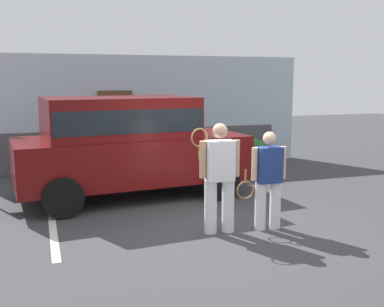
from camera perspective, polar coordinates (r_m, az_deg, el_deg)
ground_plane at (r=7.70m, az=3.15°, el=-9.08°), size 40.00×40.00×0.00m
parking_stripe_0 at (r=8.64m, az=-16.85°, el=-7.41°), size 0.12×4.40×0.01m
house_frontage at (r=12.82m, az=-6.22°, el=4.70°), size 9.20×0.40×3.03m
parked_suv at (r=9.50m, az=-7.99°, el=1.42°), size 4.76×2.52×2.05m
tennis_player_man at (r=7.26m, az=3.37°, el=-2.80°), size 0.78×0.31×1.74m
tennis_player_woman at (r=7.54m, az=9.31°, el=-3.14°), size 0.85×0.26×1.59m
potted_plant_by_porch at (r=12.79m, az=4.10°, el=0.59°), size 0.69×0.69×0.91m
potted_plant_secondary at (r=13.15m, az=7.74°, el=0.40°), size 0.58×0.58×0.77m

